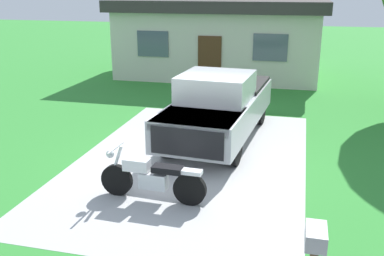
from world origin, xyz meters
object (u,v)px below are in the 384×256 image
motorcycle (152,178)px  pickup_truck (220,105)px  neighbor_house (221,37)px  mailbox (315,248)px

motorcycle → pickup_truck: pickup_truck is taller
pickup_truck → neighbor_house: (-1.69, 9.15, 0.84)m
motorcycle → neighbor_house: 13.36m
pickup_truck → neighbor_house: neighbor_house is taller
mailbox → motorcycle: bearing=139.9°
pickup_truck → neighbor_house: size_ratio=0.60×
pickup_truck → mailbox: pickup_truck is taller
pickup_truck → motorcycle: bearing=-98.4°
pickup_truck → neighbor_house: bearing=100.4°
motorcycle → mailbox: bearing=-40.1°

